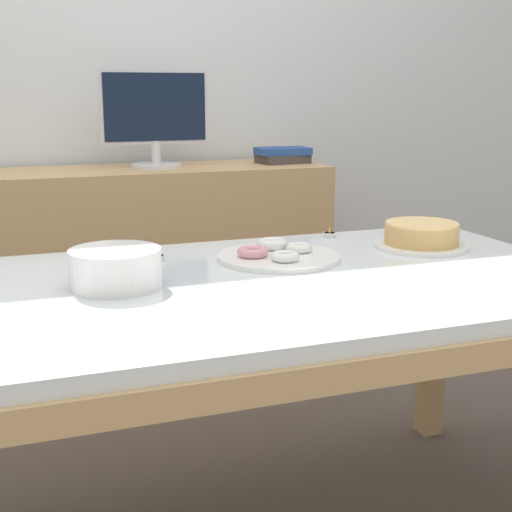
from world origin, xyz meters
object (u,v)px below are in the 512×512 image
(tealight_near_front, at_px, (157,257))
(tealight_left_edge, at_px, (330,234))
(pastry_platter, at_px, (278,255))
(computer_monitor, at_px, (155,119))
(plate_stack, at_px, (115,268))
(book_stack, at_px, (283,155))
(cake_chocolate_round, at_px, (421,236))

(tealight_near_front, bearing_deg, tealight_left_edge, 12.55)
(tealight_left_edge, relative_size, tealight_near_front, 1.00)
(pastry_platter, xyz_separation_m, tealight_left_edge, (0.26, 0.22, -0.00))
(computer_monitor, xyz_separation_m, plate_stack, (-0.36, -1.21, -0.29))
(computer_monitor, relative_size, book_stack, 1.90)
(computer_monitor, relative_size, tealight_near_front, 10.60)
(computer_monitor, distance_m, tealight_near_front, 1.06)
(plate_stack, xyz_separation_m, tealight_left_edge, (0.71, 0.35, -0.03))
(book_stack, height_order, plate_stack, book_stack)
(computer_monitor, xyz_separation_m, cake_chocolate_round, (0.53, -1.08, -0.30))
(book_stack, height_order, cake_chocolate_round, book_stack)
(computer_monitor, bearing_deg, cake_chocolate_round, -63.79)
(book_stack, distance_m, tealight_near_front, 1.25)
(book_stack, relative_size, tealight_near_front, 5.58)
(tealight_near_front, bearing_deg, plate_stack, -123.11)
(tealight_near_front, bearing_deg, computer_monitor, 77.60)
(plate_stack, relative_size, tealight_near_front, 5.25)
(book_stack, relative_size, plate_stack, 1.06)
(computer_monitor, distance_m, cake_chocolate_round, 1.24)
(computer_monitor, xyz_separation_m, pastry_platter, (0.09, -1.08, -0.32))
(computer_monitor, height_order, cake_chocolate_round, computer_monitor)
(cake_chocolate_round, relative_size, tealight_near_front, 6.74)
(plate_stack, xyz_separation_m, tealight_near_front, (0.14, 0.22, -0.03))
(cake_chocolate_round, bearing_deg, pastry_platter, 179.43)
(book_stack, xyz_separation_m, cake_chocolate_round, (-0.01, -1.08, -0.14))
(computer_monitor, relative_size, cake_chocolate_round, 1.57)
(book_stack, height_order, tealight_near_front, book_stack)
(pastry_platter, xyz_separation_m, plate_stack, (-0.45, -0.13, 0.03))
(pastry_platter, relative_size, plate_stack, 1.56)
(computer_monitor, relative_size, pastry_platter, 1.30)
(computer_monitor, height_order, tealight_left_edge, computer_monitor)
(book_stack, bearing_deg, computer_monitor, -179.85)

